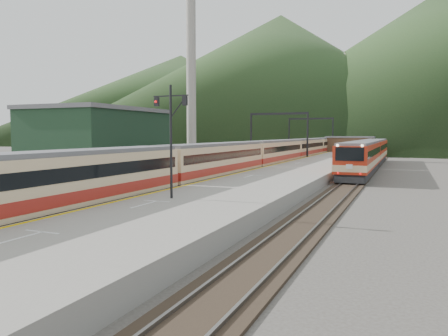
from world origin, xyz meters
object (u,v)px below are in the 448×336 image
at_px(second_train, 368,153).
at_px(signal_mast, 171,129).
at_px(worker, 62,196).
at_px(main_train, 274,154).

relative_size(second_train, signal_mast, 6.44).
bearing_deg(worker, main_train, -84.91).
relative_size(second_train, worker, 23.62).
distance_m(main_train, second_train, 12.23).
height_order(second_train, signal_mast, signal_mast).
distance_m(second_train, signal_mast, 39.40).
relative_size(main_train, second_train, 2.35).
relative_size(signal_mast, worker, 3.67).
distance_m(second_train, worker, 42.15).
height_order(main_train, second_train, second_train).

